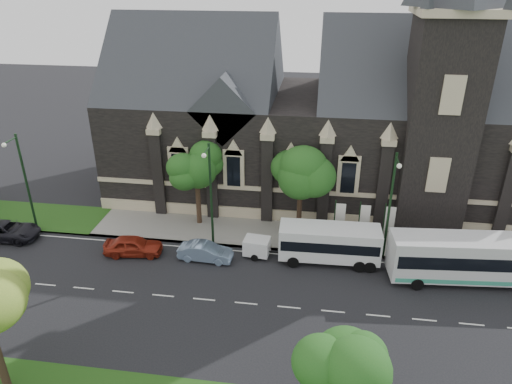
% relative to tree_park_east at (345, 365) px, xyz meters
% --- Properties ---
extents(ground, '(160.00, 160.00, 0.00)m').
position_rel_tree_park_east_xyz_m(ground, '(-6.18, 9.32, -4.62)').
color(ground, black).
rests_on(ground, ground).
extents(sidewalk, '(80.00, 5.00, 0.15)m').
position_rel_tree_park_east_xyz_m(sidewalk, '(-6.18, 18.82, -4.54)').
color(sidewalk, gray).
rests_on(sidewalk, ground).
extents(museum, '(40.00, 17.70, 29.90)m').
position_rel_tree_park_east_xyz_m(museum, '(-1.06, 28.10, 3.55)').
color(museum, black).
rests_on(museum, ground).
extents(tree_park_east, '(3.40, 3.40, 6.28)m').
position_rel_tree_park_east_xyz_m(tree_park_east, '(0.00, 0.00, 0.00)').
color(tree_park_east, black).
rests_on(tree_park_east, ground).
extents(tree_walk_right, '(4.08, 4.08, 7.80)m').
position_rel_tree_park_east_xyz_m(tree_walk_right, '(-2.96, 20.04, 1.20)').
color(tree_walk_right, black).
rests_on(tree_walk_right, ground).
extents(tree_walk_left, '(3.91, 3.91, 7.64)m').
position_rel_tree_park_east_xyz_m(tree_walk_left, '(-11.97, 20.03, 1.12)').
color(tree_walk_left, black).
rests_on(tree_walk_left, ground).
extents(street_lamp_near, '(0.36, 1.88, 9.00)m').
position_rel_tree_park_east_xyz_m(street_lamp_near, '(3.82, 16.42, 0.49)').
color(street_lamp_near, black).
rests_on(street_lamp_near, ground).
extents(street_lamp_mid, '(0.36, 1.88, 9.00)m').
position_rel_tree_park_east_xyz_m(street_lamp_mid, '(-10.18, 16.42, 0.49)').
color(street_lamp_mid, black).
rests_on(street_lamp_mid, ground).
extents(street_lamp_far, '(0.36, 1.88, 9.00)m').
position_rel_tree_park_east_xyz_m(street_lamp_far, '(-26.18, 16.42, 0.49)').
color(street_lamp_far, black).
rests_on(street_lamp_far, ground).
extents(banner_flag_left, '(0.90, 0.10, 4.00)m').
position_rel_tree_park_east_xyz_m(banner_flag_left, '(0.11, 18.32, -2.24)').
color(banner_flag_left, black).
rests_on(banner_flag_left, ground).
extents(banner_flag_center, '(0.90, 0.10, 4.00)m').
position_rel_tree_park_east_xyz_m(banner_flag_center, '(2.11, 18.32, -2.24)').
color(banner_flag_center, black).
rests_on(banner_flag_center, ground).
extents(banner_flag_right, '(0.90, 0.10, 4.00)m').
position_rel_tree_park_east_xyz_m(banner_flag_right, '(4.11, 18.32, -2.24)').
color(banner_flag_right, black).
rests_on(banner_flag_right, ground).
extents(tour_coach, '(12.66, 3.73, 3.64)m').
position_rel_tree_park_east_xyz_m(tour_coach, '(10.10, 14.29, -2.64)').
color(tour_coach, silver).
rests_on(tour_coach, ground).
extents(shuttle_bus, '(7.86, 2.90, 3.01)m').
position_rel_tree_park_east_xyz_m(shuttle_bus, '(-0.54, 15.46, -2.88)').
color(shuttle_bus, silver).
rests_on(shuttle_bus, ground).
extents(box_trailer, '(2.99, 1.76, 1.56)m').
position_rel_tree_park_east_xyz_m(box_trailer, '(-6.27, 15.36, -3.73)').
color(box_trailer, silver).
rests_on(box_trailer, ground).
extents(sedan, '(4.40, 1.71, 1.43)m').
position_rel_tree_park_east_xyz_m(sedan, '(-10.25, 14.25, -3.91)').
color(sedan, '#7D95B4').
rests_on(sedan, ground).
extents(car_far_red, '(4.86, 2.46, 1.59)m').
position_rel_tree_park_east_xyz_m(car_far_red, '(-16.21, 14.19, -3.83)').
color(car_far_red, maroon).
rests_on(car_far_red, ground).
extents(car_far_black, '(5.64, 2.78, 1.54)m').
position_rel_tree_park_east_xyz_m(car_far_black, '(-27.86, 14.98, -3.85)').
color(car_far_black, black).
rests_on(car_far_black, ground).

